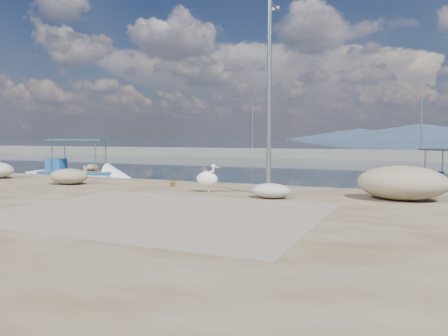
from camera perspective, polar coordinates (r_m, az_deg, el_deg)
ground at (r=15.76m, az=-5.64°, el=-5.60°), size 1400.00×1400.00×0.00m
quay at (r=11.00m, az=-21.43°, el=-8.74°), size 44.00×22.00×0.50m
quay_patch at (r=12.64m, az=-8.43°, el=-5.70°), size 9.00×7.00×0.01m
breakwater at (r=54.10m, az=15.75°, el=1.71°), size 120.00×2.20×7.50m
mountains at (r=663.56m, az=23.70°, el=4.26°), size 370.00×280.00×22.00m
boat_left at (r=28.05m, az=-18.39°, el=-1.10°), size 6.46×3.67×2.96m
pelican at (r=16.92m, az=-2.14°, el=-1.42°), size 1.18×0.73×1.12m
lamp_post at (r=15.95m, az=5.93°, el=8.20°), size 0.44×0.96×7.00m
bollard_near at (r=20.04m, az=-2.45°, el=-0.86°), size 0.26×0.26×0.79m
bollard_far at (r=23.31m, az=-17.68°, el=-0.41°), size 0.25×0.25×0.75m
potted_plant at (r=19.05m, az=-6.69°, el=-1.79°), size 0.42×0.37×0.43m
net_pile_b at (r=21.10m, az=-19.59°, el=-1.04°), size 1.83×1.42×0.71m
net_pile_d at (r=15.41m, az=6.17°, el=-2.98°), size 1.38×1.03×0.52m
net_pile_c at (r=16.04m, az=22.26°, el=-1.81°), size 2.98×2.13×1.17m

